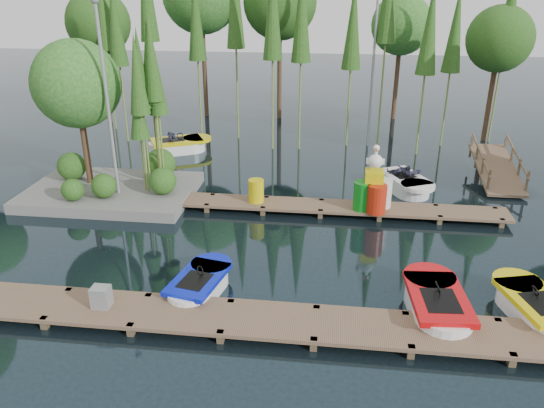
# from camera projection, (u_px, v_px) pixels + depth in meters

# --- Properties ---
(ground_plane) EXTENTS (90.00, 90.00, 0.00)m
(ground_plane) POSITION_uv_depth(u_px,v_px,m) (255.00, 241.00, 16.93)
(ground_plane) COLOR #1A2931
(near_dock) EXTENTS (18.00, 1.50, 0.50)m
(near_dock) POSITION_uv_depth(u_px,v_px,m) (226.00, 318.00, 12.74)
(near_dock) COLOR brown
(near_dock) RESTS_ON ground
(far_dock) EXTENTS (15.00, 1.20, 0.50)m
(far_dock) POSITION_uv_depth(u_px,v_px,m) (293.00, 205.00, 19.01)
(far_dock) COLOR brown
(far_dock) RESTS_ON ground
(island) EXTENTS (6.20, 4.20, 6.75)m
(island) POSITION_uv_depth(u_px,v_px,m) (97.00, 113.00, 19.38)
(island) COLOR slate
(island) RESTS_ON ground
(tree_screen) EXTENTS (34.42, 18.53, 10.31)m
(tree_screen) POSITION_uv_depth(u_px,v_px,m) (244.00, 15.00, 24.40)
(tree_screen) COLOR #49311F
(tree_screen) RESTS_ON ground
(lamp_island) EXTENTS (0.30, 0.30, 7.25)m
(lamp_island) POSITION_uv_depth(u_px,v_px,m) (106.00, 88.00, 18.15)
(lamp_island) COLOR gray
(lamp_island) RESTS_ON ground
(lamp_rear) EXTENTS (0.30, 0.30, 7.25)m
(lamp_rear) POSITION_uv_depth(u_px,v_px,m) (374.00, 58.00, 24.82)
(lamp_rear) COLOR gray
(lamp_rear) RESTS_ON ground
(ramp) EXTENTS (1.50, 3.94, 1.49)m
(ramp) POSITION_uv_depth(u_px,v_px,m) (497.00, 168.00, 21.61)
(ramp) COLOR brown
(ramp) RESTS_ON ground
(boat_blue) EXTENTS (1.61, 2.67, 0.84)m
(boat_blue) POSITION_uv_depth(u_px,v_px,m) (200.00, 285.00, 14.06)
(boat_blue) COLOR white
(boat_blue) RESTS_ON ground
(boat_red) EXTENTS (1.54, 3.05, 1.00)m
(boat_red) POSITION_uv_depth(u_px,v_px,m) (436.00, 306.00, 13.11)
(boat_red) COLOR white
(boat_red) RESTS_ON ground
(boat_yellow_near) EXTENTS (1.89, 2.93, 0.91)m
(boat_yellow_near) POSITION_uv_depth(u_px,v_px,m) (534.00, 308.00, 13.07)
(boat_yellow_near) COLOR white
(boat_yellow_near) RESTS_ON ground
(boat_yellow_far) EXTENTS (3.30, 2.58, 1.51)m
(boat_yellow_far) POSITION_uv_depth(u_px,v_px,m) (178.00, 145.00, 25.38)
(boat_yellow_far) COLOR white
(boat_yellow_far) RESTS_ON ground
(boat_white_far) EXTENTS (2.37, 3.12, 1.35)m
(boat_white_far) POSITION_uv_depth(u_px,v_px,m) (405.00, 183.00, 20.79)
(boat_white_far) COLOR white
(boat_white_far) RESTS_ON ground
(utility_cabinet) EXTENTS (0.44, 0.37, 0.54)m
(utility_cabinet) POSITION_uv_depth(u_px,v_px,m) (101.00, 297.00, 12.96)
(utility_cabinet) COLOR gray
(utility_cabinet) RESTS_ON near_dock
(yellow_barrel) EXTENTS (0.55, 0.55, 0.83)m
(yellow_barrel) POSITION_uv_depth(u_px,v_px,m) (256.00, 191.00, 18.96)
(yellow_barrel) COLOR #D5C20B
(yellow_barrel) RESTS_ON far_dock
(drum_cluster) EXTENTS (1.34, 1.23, 2.31)m
(drum_cluster) POSITION_uv_depth(u_px,v_px,m) (374.00, 191.00, 18.24)
(drum_cluster) COLOR #0D7716
(drum_cluster) RESTS_ON far_dock
(seagull_post) EXTENTS (0.48, 0.26, 0.78)m
(seagull_post) POSITION_uv_depth(u_px,v_px,m) (382.00, 194.00, 18.42)
(seagull_post) COLOR gray
(seagull_post) RESTS_ON far_dock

